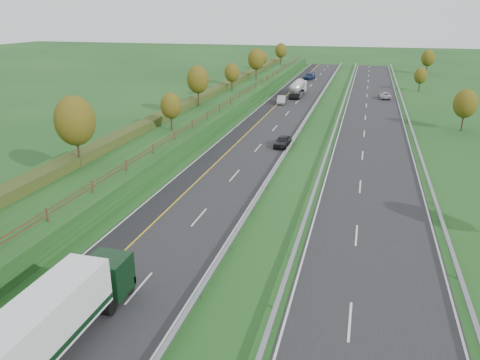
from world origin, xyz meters
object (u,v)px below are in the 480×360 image
object	(u,v)px
car_silver_mid	(281,100)
car_small_far	(309,76)
road_tanker	(298,88)
box_lorry	(33,338)
car_oncoming	(385,95)
car_dark_near	(283,141)

from	to	relation	value
car_silver_mid	car_small_far	world-z (taller)	car_small_far
road_tanker	car_small_far	xyz separation A→B (m)	(-0.91, 28.35, -1.01)
box_lorry	road_tanker	distance (m)	88.27
box_lorry	car_oncoming	bearing A→B (deg)	78.09
road_tanker	car_dark_near	distance (m)	42.24
box_lorry	road_tanker	bearing A→B (deg)	89.84
road_tanker	car_oncoming	xyz separation A→B (m)	(18.70, 1.54, -1.14)
box_lorry	car_small_far	distance (m)	116.63
car_dark_near	box_lorry	bearing A→B (deg)	-89.16
car_oncoming	car_small_far	bearing A→B (deg)	-58.97
car_small_far	car_silver_mid	bearing A→B (deg)	-83.99
road_tanker	car_dark_near	bearing A→B (deg)	-84.37
car_dark_near	car_oncoming	xyz separation A→B (m)	(14.55, 43.56, -0.07)
car_silver_mid	car_oncoming	size ratio (longest dim) A/B	0.96
road_tanker	car_oncoming	bearing A→B (deg)	4.71
box_lorry	car_silver_mid	distance (m)	78.34
road_tanker	car_dark_near	xyz separation A→B (m)	(4.14, -42.02, -1.07)
car_small_far	box_lorry	bearing A→B (deg)	-82.25
road_tanker	car_silver_mid	distance (m)	10.19
car_dark_near	car_silver_mid	world-z (taller)	car_silver_mid
car_silver_mid	box_lorry	bearing A→B (deg)	-95.55
car_dark_near	car_small_far	xyz separation A→B (m)	(-5.06, 70.37, 0.06)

